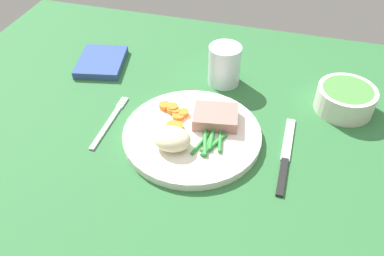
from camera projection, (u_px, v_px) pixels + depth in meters
dining_table at (189, 132)px, 82.62cm from camera, size 120.00×90.00×2.00cm
dinner_plate at (192, 135)px, 79.36cm from camera, size 26.77×26.77×1.60cm
meat_portion at (216, 117)px, 80.31cm from camera, size 9.61×8.18×2.42cm
mashed_potatoes at (172, 139)px, 74.63cm from camera, size 6.92×5.85×3.70cm
carrot_slices at (174, 114)px, 82.02cm from camera, size 6.69×7.65×1.20cm
green_beans at (210, 142)px, 76.18cm from camera, size 5.63×8.26×0.89cm
fork at (109, 122)px, 83.11cm from camera, size 1.44×16.60×0.40cm
knife at (285, 156)px, 75.88cm from camera, size 1.70×20.50×0.64cm
water_glass at (224, 68)px, 91.35cm from camera, size 7.21×7.21×9.07cm
salad_bowl at (346, 98)px, 84.63cm from camera, size 12.01×12.01×5.14cm
napkin at (101, 62)px, 98.61cm from camera, size 12.87×14.83×1.68cm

